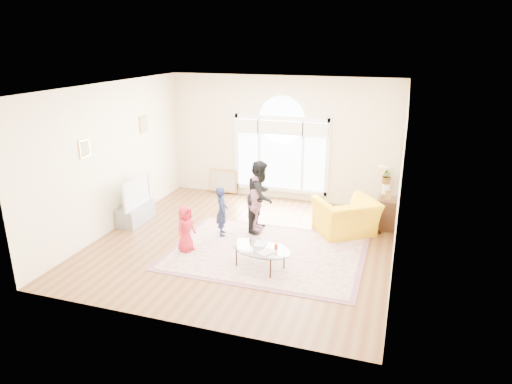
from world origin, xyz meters
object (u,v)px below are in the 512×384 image
(armchair, at_px, (346,217))
(tv_console, at_px, (136,213))
(coffee_table, at_px, (260,248))
(television, at_px, (134,191))
(area_rug, at_px, (266,253))

(armchair, bearing_deg, tv_console, -26.02)
(coffee_table, bearing_deg, television, 178.24)
(television, relative_size, coffee_table, 0.83)
(coffee_table, height_order, armchair, armchair)
(tv_console, distance_m, armchair, 4.80)
(coffee_table, distance_m, armchair, 2.45)
(tv_console, bearing_deg, coffee_table, -20.13)
(coffee_table, relative_size, armchair, 1.16)
(area_rug, bearing_deg, television, 169.48)
(coffee_table, bearing_deg, area_rug, 114.62)
(area_rug, xyz_separation_m, television, (-3.35, 0.62, 0.74))
(area_rug, xyz_separation_m, coffee_table, (0.07, -0.63, 0.39))
(tv_console, height_order, coffee_table, coffee_table)
(area_rug, distance_m, television, 3.49)
(television, xyz_separation_m, armchair, (4.72, 0.83, -0.36))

